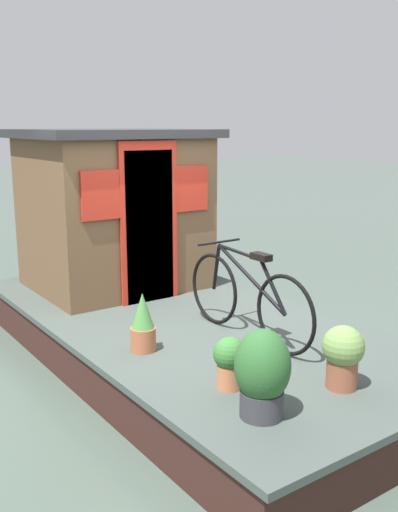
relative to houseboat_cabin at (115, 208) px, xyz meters
name	(u,v)px	position (x,y,z in m)	size (l,w,h in m)	color
ground_plane	(188,361)	(-1.58, 0.00, -1.45)	(60.00, 60.00, 0.00)	#47564C
houseboat_deck	(188,340)	(-1.58, 0.00, -1.21)	(5.39, 2.63, 0.48)	#424C47
houseboat_cabin	(115,208)	(0.00, 0.00, 0.00)	(1.83, 2.12, 1.92)	brown
bicycle	(247,297)	(-2.36, -0.14, -0.57)	(1.74, 0.50, 0.86)	black
potted_plant_geranium	(143,324)	(-2.08, 0.82, -0.72)	(0.23, 0.23, 0.53)	#B2603D
potted_plant_mint	(230,360)	(-3.12, 0.67, -0.75)	(0.25, 0.25, 0.41)	#C6754C
potted_plant_ivy	(343,354)	(-3.61, -0.03, -0.70)	(0.32, 0.32, 0.49)	#935138
potted_plant_sage	(262,373)	(-3.60, 0.76, -0.65)	(0.39, 0.39, 0.63)	#38383D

